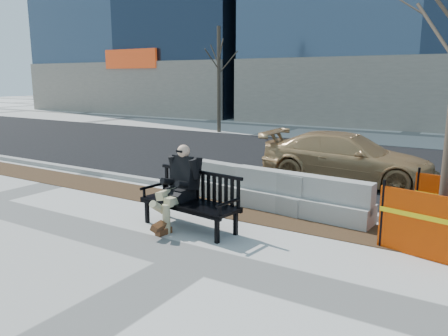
% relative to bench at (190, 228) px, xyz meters
% --- Properties ---
extents(ground, '(120.00, 120.00, 0.00)m').
position_rel_bench_xyz_m(ground, '(0.95, -1.13, 0.00)').
color(ground, beige).
rests_on(ground, ground).
extents(mulch_strip, '(40.00, 1.20, 0.02)m').
position_rel_bench_xyz_m(mulch_strip, '(0.95, 1.47, 0.00)').
color(mulch_strip, '#47301C').
rests_on(mulch_strip, ground).
extents(asphalt_street, '(60.00, 10.40, 0.01)m').
position_rel_bench_xyz_m(asphalt_street, '(0.95, 7.67, 0.00)').
color(asphalt_street, black).
rests_on(asphalt_street, ground).
extents(curb, '(60.00, 0.25, 0.12)m').
position_rel_bench_xyz_m(curb, '(0.95, 2.42, 0.06)').
color(curb, '#9E9B93').
rests_on(curb, ground).
extents(bench, '(2.14, 0.97, 1.10)m').
position_rel_bench_xyz_m(bench, '(0.00, 0.00, 0.00)').
color(bench, black).
rests_on(bench, ground).
extents(seated_man, '(0.81, 1.20, 1.58)m').
position_rel_bench_xyz_m(seated_man, '(-0.28, 0.09, 0.00)').
color(seated_man, black).
rests_on(seated_man, ground).
extents(tree_fence, '(2.80, 2.80, 5.84)m').
position_rel_bench_xyz_m(tree_fence, '(4.19, 1.52, 0.00)').
color(tree_fence, '#F44700').
rests_on(tree_fence, ground).
extents(sedan, '(4.71, 2.01, 1.35)m').
position_rel_bench_xyz_m(sedan, '(1.38, 5.40, 0.00)').
color(sedan, tan).
rests_on(sedan, ground).
extents(jersey_barrier_left, '(3.04, 1.00, 0.86)m').
position_rel_bench_xyz_m(jersey_barrier_left, '(0.10, 2.10, 0.00)').
color(jersey_barrier_left, gray).
rests_on(jersey_barrier_left, ground).
extents(jersey_barrier_right, '(3.11, 0.85, 0.88)m').
position_rel_bench_xyz_m(jersey_barrier_right, '(1.43, 1.95, 0.00)').
color(jersey_barrier_right, '#9E9C94').
rests_on(jersey_barrier_right, ground).
extents(far_tree_left, '(2.43, 2.43, 5.83)m').
position_rel_bench_xyz_m(far_tree_left, '(-7.76, 13.23, 0.00)').
color(far_tree_left, '#473B2D').
rests_on(far_tree_left, ground).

